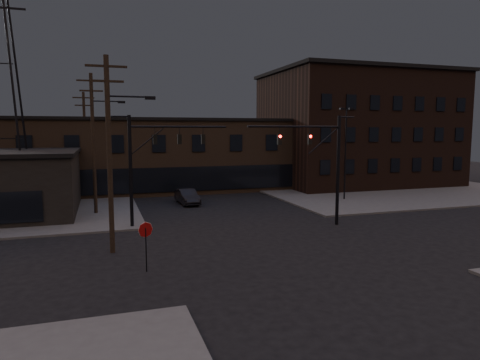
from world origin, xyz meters
name	(u,v)px	position (x,y,z in m)	size (l,w,h in m)	color
ground	(280,247)	(0.00, 0.00, 0.00)	(140.00, 140.00, 0.00)	black
sidewalk_ne	(373,186)	(22.00, 22.00, 0.07)	(30.00, 30.00, 0.15)	#474744
building_row	(188,155)	(0.00, 28.00, 4.00)	(40.00, 12.00, 8.00)	#493627
building_right	(356,130)	(22.00, 26.00, 7.00)	(22.00, 16.00, 14.00)	black
traffic_signal_near	(324,158)	(5.36, 4.50, 4.93)	(7.12, 0.24, 8.00)	black
traffic_signal_far	(149,158)	(-6.72, 8.00, 5.01)	(7.12, 0.24, 8.00)	black
stop_sign	(146,235)	(-8.00, -1.99, 1.84)	(0.72, 0.33, 2.48)	black
utility_pole_near	(110,150)	(-9.43, 2.00, 5.87)	(3.70, 0.28, 11.00)	black
utility_pole_mid	(94,140)	(-10.44, 14.00, 6.13)	(3.70, 0.28, 11.50)	black
utility_pole_far	(85,141)	(-11.50, 26.00, 5.78)	(2.20, 0.28, 11.00)	black
lot_light_a	(346,145)	(13.00, 14.00, 5.51)	(1.50, 0.28, 9.14)	black
lot_light_b	(368,143)	(19.00, 19.00, 5.51)	(1.50, 0.28, 9.14)	black
parked_car_lot_a	(325,184)	(13.87, 19.44, 1.01)	(2.03, 5.03, 1.71)	black
parked_car_lot_b	(311,181)	(14.07, 23.30, 0.90)	(2.10, 5.16, 1.50)	silver
car_crossing	(187,197)	(-2.31, 16.76, 0.72)	(1.52, 4.36, 1.44)	black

